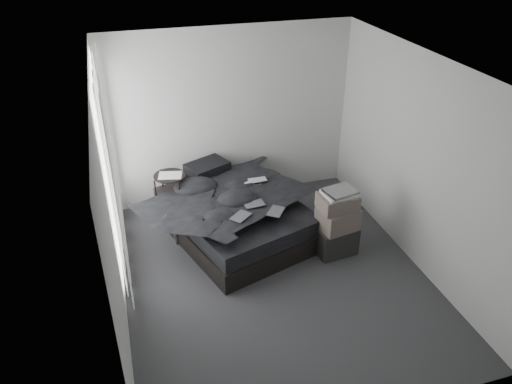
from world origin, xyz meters
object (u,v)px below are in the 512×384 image
object	(u,v)px
bed	(235,225)
laptop	(256,178)
box_lower	(335,239)
side_stand	(172,201)

from	to	relation	value
bed	laptop	bearing A→B (deg)	7.50
laptop	box_lower	distance (m)	1.35
box_lower	bed	bearing A→B (deg)	146.33
laptop	bed	bearing A→B (deg)	-154.50
bed	side_stand	size ratio (longest dim) A/B	2.56
side_stand	box_lower	size ratio (longest dim) A/B	1.57
bed	box_lower	bearing A→B (deg)	-51.10
laptop	box_lower	bearing A→B (deg)	-48.47
laptop	side_stand	xyz separation A→B (m)	(-1.13, 0.29, -0.35)
side_stand	box_lower	world-z (taller)	side_stand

